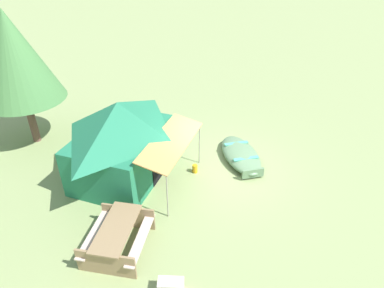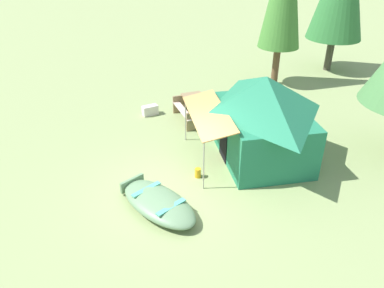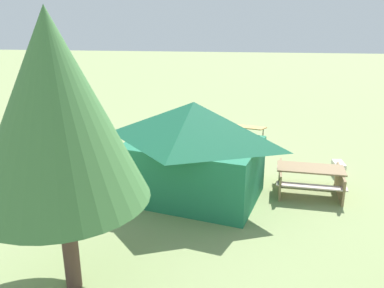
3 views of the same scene
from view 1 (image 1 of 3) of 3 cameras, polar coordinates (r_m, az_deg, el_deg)
name	(u,v)px [view 1 (image 1 of 3)]	position (r m, az deg, el deg)	size (l,w,h in m)	color
ground_plane	(218,169)	(12.11, 4.24, -4.15)	(80.00, 80.00, 0.00)	#86965E
beached_rowboat	(241,155)	(12.54, 7.98, -1.73)	(2.75, 1.91, 0.42)	#5F815B
canvas_cabin_tent	(122,139)	(11.34, -11.40, 0.86)	(4.18, 4.24, 2.66)	#21724F
picnic_table	(117,235)	(9.37, -12.09, -14.35)	(1.94, 1.65, 0.76)	#8D724F
cooler_box	(171,286)	(8.61, -3.47, -22.21)	(0.60, 0.30, 0.37)	beige
fuel_can	(195,169)	(11.87, 0.47, -4.05)	(0.18, 0.18, 0.29)	gold
pine_tree_far_center	(14,57)	(13.65, -27.07, 12.60)	(2.93, 2.93, 4.94)	brown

